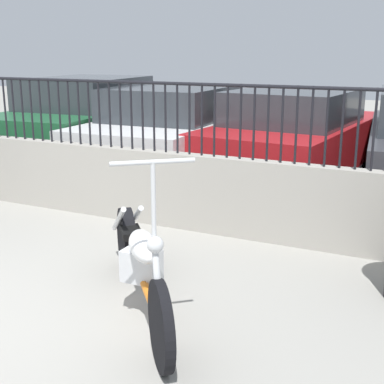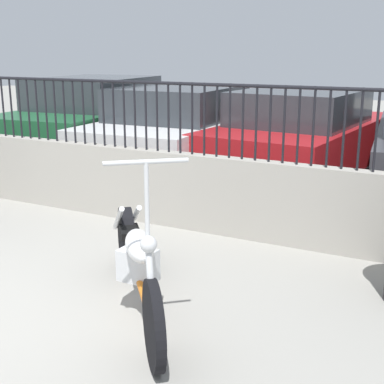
{
  "view_description": "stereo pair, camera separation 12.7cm",
  "coord_description": "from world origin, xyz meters",
  "px_view_note": "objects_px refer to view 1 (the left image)",
  "views": [
    {
      "loc": [
        3.02,
        -2.42,
        1.94
      ],
      "look_at": [
        0.99,
        1.77,
        0.7
      ],
      "focal_mm": 50.0,
      "sensor_mm": 36.0,
      "label": 1
    },
    {
      "loc": [
        3.13,
        -2.37,
        1.94
      ],
      "look_at": [
        0.99,
        1.77,
        0.7
      ],
      "focal_mm": 50.0,
      "sensor_mm": 36.0,
      "label": 2
    }
  ],
  "objects_px": {
    "car_white": "(176,129)",
    "car_red": "(296,135)",
    "motorcycle_orange": "(139,259)",
    "car_green": "(92,118)"
  },
  "relations": [
    {
      "from": "car_green",
      "to": "motorcycle_orange",
      "type": "bearing_deg",
      "value": -145.6
    },
    {
      "from": "motorcycle_orange",
      "to": "car_green",
      "type": "height_order",
      "value": "car_green"
    },
    {
      "from": "motorcycle_orange",
      "to": "car_red",
      "type": "distance_m",
      "value": 4.62
    },
    {
      "from": "car_white",
      "to": "car_red",
      "type": "distance_m",
      "value": 1.93
    },
    {
      "from": "car_green",
      "to": "car_white",
      "type": "height_order",
      "value": "car_green"
    },
    {
      "from": "car_red",
      "to": "motorcycle_orange",
      "type": "bearing_deg",
      "value": -174.66
    },
    {
      "from": "motorcycle_orange",
      "to": "car_green",
      "type": "relative_size",
      "value": 0.38
    },
    {
      "from": "car_white",
      "to": "car_red",
      "type": "height_order",
      "value": "car_white"
    },
    {
      "from": "motorcycle_orange",
      "to": "car_red",
      "type": "height_order",
      "value": "car_red"
    },
    {
      "from": "car_red",
      "to": "car_white",
      "type": "bearing_deg",
      "value": 101.21
    }
  ]
}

